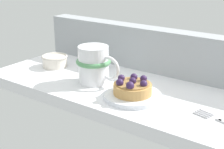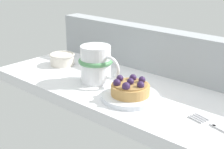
{
  "view_description": "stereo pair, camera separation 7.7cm",
  "coord_description": "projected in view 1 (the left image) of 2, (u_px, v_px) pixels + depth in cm",
  "views": [
    {
      "loc": [
        39.42,
        -64.39,
        30.63
      ],
      "look_at": [
        -2.89,
        -5.14,
        3.87
      ],
      "focal_mm": 52.42,
      "sensor_mm": 36.0,
      "label": 1
    },
    {
      "loc": [
        45.48,
        -59.56,
        30.63
      ],
      "look_at": [
        -2.89,
        -5.14,
        3.87
      ],
      "focal_mm": 52.42,
      "sensor_mm": 36.0,
      "label": 2
    }
  ],
  "objects": [
    {
      "name": "ground_plane",
      "position": [
        133.0,
        91.0,
        0.82
      ],
      "size": [
        76.19,
        31.68,
        3.06
      ],
      "primitive_type": "cube",
      "color": "white"
    },
    {
      "name": "window_rail_back",
      "position": [
        159.0,
        51.0,
        0.89
      ],
      "size": [
        74.67,
        5.37,
        11.95
      ],
      "primitive_type": "cube",
      "color": "#9EA3A8",
      "rests_on": "ground_plane"
    },
    {
      "name": "dessert_plate",
      "position": [
        132.0,
        96.0,
        0.74
      ],
      "size": [
        13.16,
        13.16,
        1.05
      ],
      "color": "silver",
      "rests_on": "ground_plane"
    },
    {
      "name": "raspberry_tart",
      "position": [
        132.0,
        87.0,
        0.73
      ],
      "size": [
        8.73,
        8.73,
        4.07
      ],
      "color": "tan",
      "rests_on": "dessert_plate"
    },
    {
      "name": "coffee_mug",
      "position": [
        94.0,
        64.0,
        0.82
      ],
      "size": [
        12.22,
        8.8,
        9.46
      ],
      "color": "white",
      "rests_on": "ground_plane"
    },
    {
      "name": "sugar_bowl",
      "position": [
        55.0,
        61.0,
        0.94
      ],
      "size": [
        7.47,
        7.47,
        3.36
      ],
      "color": "silver",
      "rests_on": "ground_plane"
    }
  ]
}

